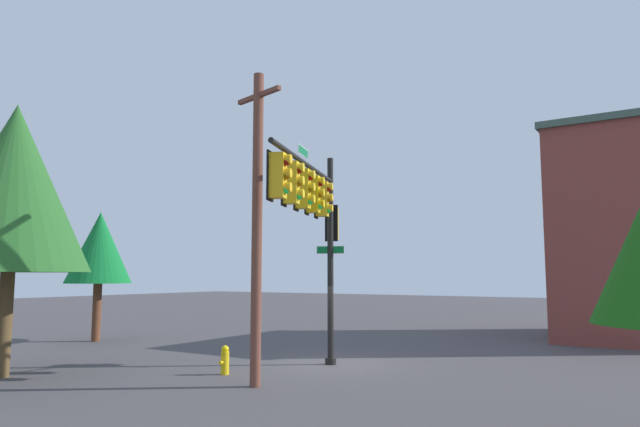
{
  "coord_description": "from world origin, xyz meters",
  "views": [
    {
      "loc": [
        15.87,
        9.61,
        2.86
      ],
      "look_at": [
        0.63,
        -0.01,
        4.84
      ],
      "focal_mm": 31.57,
      "sensor_mm": 36.0,
      "label": 1
    }
  ],
  "objects_px": {
    "utility_pole": "(257,221)",
    "tree_mid": "(13,188)",
    "tree_far": "(99,248)",
    "brick_building": "(624,234)",
    "signal_pole_assembly": "(314,208)",
    "fire_hydrant": "(225,360)"
  },
  "relations": [
    {
      "from": "signal_pole_assembly",
      "to": "tree_far",
      "type": "xyz_separation_m",
      "value": [
        -2.01,
        -12.62,
        -0.79
      ]
    },
    {
      "from": "tree_mid",
      "to": "brick_building",
      "type": "bearing_deg",
      "value": 144.86
    },
    {
      "from": "signal_pole_assembly",
      "to": "fire_hydrant",
      "type": "distance_m",
      "value": 5.13
    },
    {
      "from": "utility_pole",
      "to": "signal_pole_assembly",
      "type": "bearing_deg",
      "value": 168.68
    },
    {
      "from": "utility_pole",
      "to": "tree_mid",
      "type": "bearing_deg",
      "value": -68.27
    },
    {
      "from": "tree_mid",
      "to": "tree_far",
      "type": "relative_size",
      "value": 1.4
    },
    {
      "from": "signal_pole_assembly",
      "to": "tree_mid",
      "type": "bearing_deg",
      "value": -56.31
    },
    {
      "from": "utility_pole",
      "to": "brick_building",
      "type": "xyz_separation_m",
      "value": [
        -17.59,
        7.42,
        0.42
      ]
    },
    {
      "from": "tree_mid",
      "to": "tree_far",
      "type": "xyz_separation_m",
      "value": [
        -6.89,
        -5.29,
        -1.36
      ]
    },
    {
      "from": "fire_hydrant",
      "to": "tree_mid",
      "type": "height_order",
      "value": "tree_mid"
    },
    {
      "from": "utility_pole",
      "to": "tree_mid",
      "type": "height_order",
      "value": "utility_pole"
    },
    {
      "from": "fire_hydrant",
      "to": "brick_building",
      "type": "relative_size",
      "value": 0.09
    },
    {
      "from": "brick_building",
      "to": "tree_mid",
      "type": "bearing_deg",
      "value": -35.14
    },
    {
      "from": "signal_pole_assembly",
      "to": "tree_far",
      "type": "bearing_deg",
      "value": -99.05
    },
    {
      "from": "signal_pole_assembly",
      "to": "brick_building",
      "type": "distance_m",
      "value": 16.96
    },
    {
      "from": "utility_pole",
      "to": "tree_mid",
      "type": "relative_size",
      "value": 1.05
    },
    {
      "from": "tree_far",
      "to": "brick_building",
      "type": "height_order",
      "value": "brick_building"
    },
    {
      "from": "fire_hydrant",
      "to": "tree_mid",
      "type": "xyz_separation_m",
      "value": [
        3.7,
        -5.01,
        5.0
      ]
    },
    {
      "from": "tree_mid",
      "to": "brick_building",
      "type": "relative_size",
      "value": 0.84
    },
    {
      "from": "signal_pole_assembly",
      "to": "fire_hydrant",
      "type": "relative_size",
      "value": 8.15
    },
    {
      "from": "fire_hydrant",
      "to": "tree_far",
      "type": "xyz_separation_m",
      "value": [
        -3.2,
        -10.3,
        3.64
      ]
    },
    {
      "from": "signal_pole_assembly",
      "to": "tree_mid",
      "type": "xyz_separation_m",
      "value": [
        4.88,
        -7.33,
        0.57
      ]
    }
  ]
}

